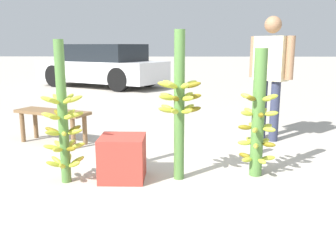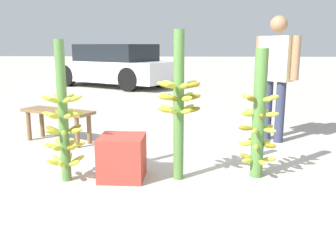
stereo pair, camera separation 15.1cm
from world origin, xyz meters
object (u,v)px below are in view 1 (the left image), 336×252
Objects in this scene: market_bench at (52,117)px; parked_car at (102,66)px; banana_stalk_center at (179,103)px; banana_stalk_right at (258,118)px; produce_crate at (122,158)px; banana_stalk_left at (63,121)px; vendor_person at (271,68)px.

market_bench is 7.00m from parked_car.
banana_stalk_right is (0.78, 0.12, -0.16)m from banana_stalk_center.
market_bench is 1.78m from produce_crate.
banana_stalk_left is at bearing -44.25° from market_bench.
parked_car reaches higher than produce_crate.
banana_stalk_left is 0.94× the size of banana_stalk_center.
banana_stalk_center is at bearing -14.89° from market_bench.
market_bench is (-2.93, -0.27, -0.64)m from vendor_person.
banana_stalk_right is at bearing 8.70° from banana_stalk_center.
banana_stalk_left is at bearing -170.00° from produce_crate.
banana_stalk_center is 1.32× the size of market_bench.
market_bench is 0.25× the size of parked_car.
produce_crate is at bearing -173.86° from banana_stalk_right.
market_bench is at bearing -128.95° from vendor_person.
parked_car is (-2.39, 8.29, -0.11)m from banana_stalk_center.
parked_car is at bearing 119.16° from market_bench.
vendor_person is 1.53× the size of market_bench.
banana_stalk_left is 3.14× the size of produce_crate.
vendor_person is at bearing 36.40° from banana_stalk_left.
banana_stalk_center is 0.86× the size of vendor_person.
parked_car is at bearing 102.44° from produce_crate.
vendor_person is at bearing 28.59° from market_bench.
banana_stalk_center reaches higher than banana_stalk_right.
banana_stalk_left is 8.51m from parked_car.
market_bench is (-2.47, 1.21, -0.24)m from banana_stalk_right.
vendor_person reaches higher than banana_stalk_left.
parked_car reaches higher than market_bench.
produce_crate is (1.13, -1.36, -0.14)m from market_bench.
market_bench is at bearing 141.70° from banana_stalk_center.
banana_stalk_right is at bearing 7.26° from banana_stalk_left.
banana_stalk_center is 1.13× the size of banana_stalk_right.
market_bench is (-1.69, 1.33, -0.40)m from banana_stalk_center.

